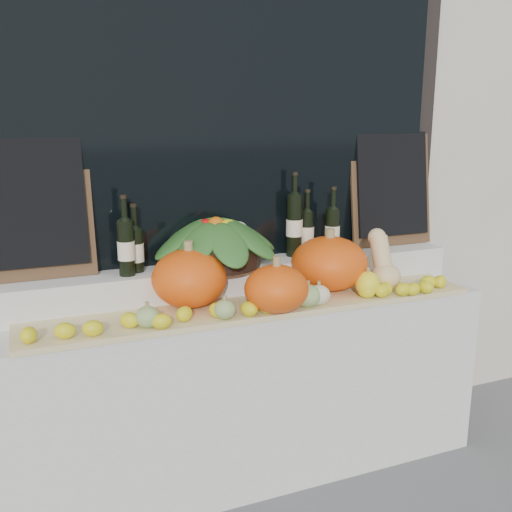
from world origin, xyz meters
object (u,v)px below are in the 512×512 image
butternut_squash (383,264)px  wine_bottle_tall (294,225)px  pumpkin_right (329,263)px  produce_bowl (216,241)px  pumpkin_left (189,278)px

butternut_squash → wine_bottle_tall: wine_bottle_tall is taller
pumpkin_right → wine_bottle_tall: (-0.10, 0.20, 0.16)m
produce_bowl → wine_bottle_tall: wine_bottle_tall is taller
butternut_squash → wine_bottle_tall: (-0.35, 0.29, 0.17)m
pumpkin_left → butternut_squash: butternut_squash is taller
wine_bottle_tall → produce_bowl: bearing=-175.7°
produce_bowl → wine_bottle_tall: bearing=4.3°
pumpkin_right → wine_bottle_tall: wine_bottle_tall is taller
pumpkin_left → produce_bowl: 0.27m
produce_bowl → wine_bottle_tall: (0.43, 0.03, 0.04)m
produce_bowl → pumpkin_left: bearing=-138.3°
pumpkin_right → produce_bowl: (-0.52, 0.17, 0.12)m
pumpkin_left → butternut_squash: (0.96, -0.09, -0.01)m
wine_bottle_tall → pumpkin_right: bearing=-64.3°
pumpkin_left → produce_bowl: produce_bowl is taller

